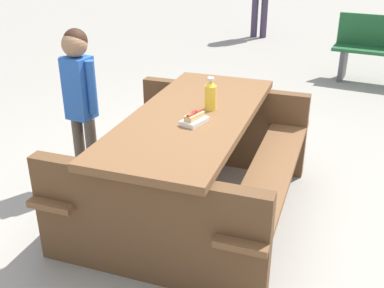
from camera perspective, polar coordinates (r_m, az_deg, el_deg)
ground_plane at (r=3.44m, az=-0.00°, el=-7.94°), size 30.00×30.00×0.00m
picnic_table at (r=3.22m, az=-0.00°, el=-1.29°), size 1.91×1.54×0.75m
soda_bottle at (r=3.14m, az=2.29°, el=6.04°), size 0.08×0.08×0.23m
hotdog_tray at (r=2.93m, az=0.29°, el=3.13°), size 0.20×0.15×0.08m
child_in_coat at (r=3.57m, az=-13.68°, el=6.64°), size 0.19×0.30×1.23m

